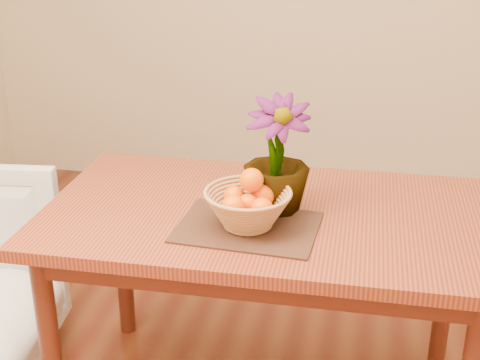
# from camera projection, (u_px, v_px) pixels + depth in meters

# --- Properties ---
(table) EXTENTS (1.40, 0.80, 0.75)m
(table) POSITION_uv_depth(u_px,v_px,m) (266.00, 235.00, 2.13)
(table) COLOR maroon
(table) RESTS_ON floor
(placemat) EXTENTS (0.43, 0.34, 0.01)m
(placemat) POSITION_uv_depth(u_px,v_px,m) (248.00, 227.00, 1.98)
(placemat) COLOR #3B1F15
(placemat) RESTS_ON table
(wicker_basket) EXTENTS (0.26, 0.26, 0.11)m
(wicker_basket) POSITION_uv_depth(u_px,v_px,m) (248.00, 210.00, 1.96)
(wicker_basket) COLOR tan
(wicker_basket) RESTS_ON placemat
(orange_pile) EXTENTS (0.16, 0.17, 0.13)m
(orange_pile) POSITION_uv_depth(u_px,v_px,m) (249.00, 198.00, 1.95)
(orange_pile) COLOR #EF6203
(orange_pile) RESTS_ON wicker_basket
(potted_plant) EXTENTS (0.24, 0.24, 0.36)m
(potted_plant) POSITION_uv_depth(u_px,v_px,m) (277.00, 156.00, 2.03)
(potted_plant) COLOR #144814
(potted_plant) RESTS_ON table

